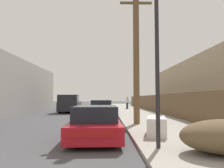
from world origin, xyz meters
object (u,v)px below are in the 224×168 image
(discarded_fridge, at_px, (156,126))
(utility_pole, at_px, (136,54))
(car_parked_mid, at_px, (102,109))
(street_lamp, at_px, (157,51))
(parked_sports_car_red, at_px, (96,123))
(pickup_truck, at_px, (70,104))
(pedestrian, at_px, (127,102))

(discarded_fridge, distance_m, utility_pole, 5.03)
(car_parked_mid, relative_size, street_lamp, 0.96)
(parked_sports_car_red, distance_m, street_lamp, 3.71)
(parked_sports_car_red, height_order, street_lamp, street_lamp)
(utility_pole, relative_size, street_lamp, 1.60)
(parked_sports_car_red, bearing_deg, pickup_truck, 102.05)
(discarded_fridge, relative_size, parked_sports_car_red, 0.38)
(discarded_fridge, height_order, pickup_truck, pickup_truck)
(parked_sports_car_red, bearing_deg, pedestrian, 80.33)
(street_lamp, relative_size, pedestrian, 2.85)
(parked_sports_car_red, bearing_deg, street_lamp, -51.20)
(street_lamp, bearing_deg, car_parked_mid, 98.72)
(car_parked_mid, bearing_deg, discarded_fridge, -73.73)
(parked_sports_car_red, relative_size, car_parked_mid, 1.05)
(parked_sports_car_red, bearing_deg, car_parked_mid, 88.76)
(discarded_fridge, distance_m, parked_sports_car_red, 2.34)
(pickup_truck, height_order, utility_pole, utility_pole)
(car_parked_mid, bearing_deg, utility_pole, -68.86)
(parked_sports_car_red, height_order, car_parked_mid, car_parked_mid)
(car_parked_mid, distance_m, pedestrian, 11.21)
(car_parked_mid, distance_m, street_lamp, 12.38)
(street_lamp, bearing_deg, parked_sports_car_red, 129.90)
(pickup_truck, bearing_deg, discarded_fridge, 108.36)
(parked_sports_car_red, bearing_deg, discarded_fridge, -0.45)
(utility_pole, distance_m, street_lamp, 5.95)
(discarded_fridge, bearing_deg, parked_sports_car_red, -167.26)
(discarded_fridge, height_order, parked_sports_car_red, parked_sports_car_red)
(discarded_fridge, height_order, street_lamp, street_lamp)
(pedestrian, bearing_deg, pickup_truck, -142.71)
(discarded_fridge, bearing_deg, street_lamp, -89.53)
(discarded_fridge, relative_size, street_lamp, 0.38)
(car_parked_mid, bearing_deg, street_lamp, -78.32)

